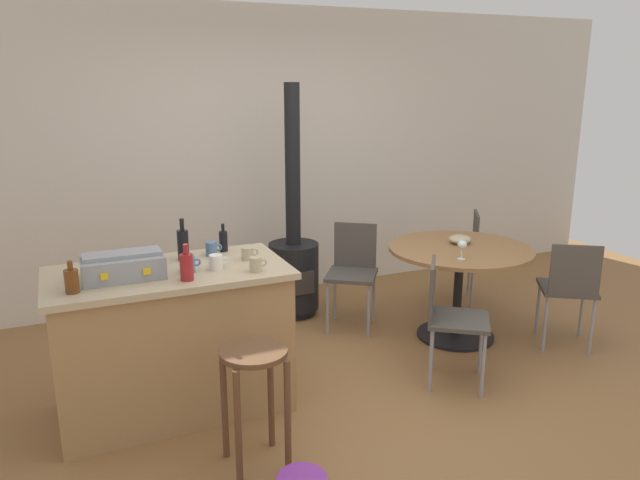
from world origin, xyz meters
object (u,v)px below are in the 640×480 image
(wooden_stool, at_px, (254,380))
(wood_stove, at_px, (294,261))
(kitchen_island, at_px, (173,340))
(folding_chair_far, at_px, (449,313))
(bottle_1, at_px, (223,241))
(bottle_2, at_px, (72,281))
(bottle_3, at_px, (183,244))
(folding_chair_near, at_px, (353,267))
(wine_glass, at_px, (462,245))
(cup_0, at_px, (256,264))
(cup_4, at_px, (212,249))
(cup_1, at_px, (216,262))
(folding_chair_right, at_px, (461,249))
(cup_3, at_px, (248,253))
(folding_chair_left, at_px, (570,286))
(toolbox, at_px, (123,266))
(cup_2, at_px, (188,264))
(serving_bowl, at_px, (460,239))
(bottle_0, at_px, (187,266))
(dining_table, at_px, (459,268))

(wooden_stool, relative_size, wood_stove, 0.34)
(kitchen_island, height_order, folding_chair_far, kitchen_island)
(bottle_1, relative_size, bottle_2, 1.06)
(bottle_3, bearing_deg, kitchen_island, -126.41)
(folding_chair_near, relative_size, bottle_1, 4.59)
(wood_stove, bearing_deg, kitchen_island, -136.63)
(folding_chair_near, relative_size, wine_glass, 6.08)
(folding_chair_near, relative_size, cup_0, 7.92)
(folding_chair_far, height_order, cup_0, cup_0)
(cup_4, bearing_deg, folding_chair_far, -22.35)
(cup_1, bearing_deg, bottle_2, -172.89)
(wine_glass, bearing_deg, folding_chair_far, -134.70)
(folding_chair_right, xyz_separation_m, cup_3, (-2.33, -0.88, 0.46))
(folding_chair_right, bearing_deg, folding_chair_left, -84.13)
(folding_chair_near, bearing_deg, bottle_3, -158.68)
(toolbox, distance_m, bottle_3, 0.46)
(cup_2, bearing_deg, cup_1, -4.48)
(cup_1, bearing_deg, folding_chair_right, 21.31)
(bottle_1, bearing_deg, bottle_3, -161.88)
(bottle_3, bearing_deg, bottle_2, -150.48)
(cup_1, relative_size, wine_glass, 0.83)
(bottle_3, bearing_deg, serving_bowl, 3.36)
(kitchen_island, relative_size, cup_2, 11.93)
(toolbox, bearing_deg, serving_bowl, 7.78)
(cup_4, bearing_deg, cup_0, -69.80)
(folding_chair_far, xyz_separation_m, folding_chair_left, (1.18, 0.09, 0.00))
(kitchen_island, xyz_separation_m, bottle_0, (0.07, -0.24, 0.54))
(cup_1, xyz_separation_m, wine_glass, (1.84, 0.04, -0.11))
(wood_stove, xyz_separation_m, bottle_2, (-1.83, -1.41, 0.50))
(folding_chair_right, xyz_separation_m, bottle_3, (-2.71, -0.72, 0.52))
(bottle_2, xyz_separation_m, bottle_3, (0.68, 0.38, 0.03))
(bottle_1, distance_m, cup_0, 0.52)
(folding_chair_right, distance_m, cup_4, 2.66)
(cup_3, height_order, wine_glass, cup_3)
(cup_1, bearing_deg, cup_2, 175.52)
(bottle_1, distance_m, serving_bowl, 1.97)
(folding_chair_near, xyz_separation_m, folding_chair_left, (1.32, -1.07, -0.00))
(dining_table, height_order, wine_glass, wine_glass)
(kitchen_island, bearing_deg, cup_4, 32.10)
(cup_1, bearing_deg, wooden_stool, -88.84)
(folding_chair_left, relative_size, wine_glass, 6.04)
(dining_table, bearing_deg, wood_stove, 135.91)
(bottle_2, bearing_deg, wood_stove, 37.77)
(bottle_1, xyz_separation_m, serving_bowl, (1.96, 0.04, -0.21))
(wooden_stool, height_order, folding_chair_right, folding_chair_right)
(bottle_2, bearing_deg, bottle_0, -3.02)
(folding_chair_far, relative_size, wine_glass, 6.04)
(folding_chair_near, bearing_deg, cup_2, -150.81)
(wood_stove, height_order, cup_2, wood_stove)
(bottle_1, distance_m, bottle_2, 1.08)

